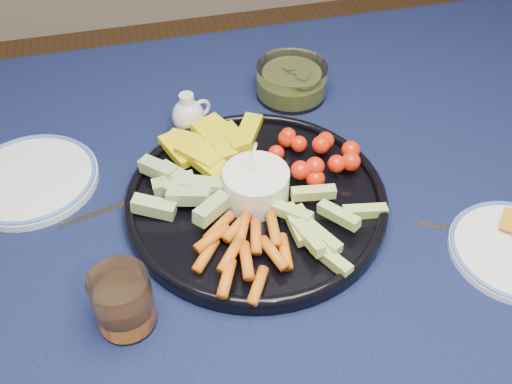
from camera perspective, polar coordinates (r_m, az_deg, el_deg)
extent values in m
cylinder|color=#492E18|center=(1.75, 22.97, 4.37)|extent=(0.07, 0.07, 0.70)
cube|color=#492E18|center=(0.94, 5.25, -1.22)|extent=(1.60, 1.00, 0.04)
cube|color=black|center=(0.92, 5.35, -0.24)|extent=(1.66, 1.06, 0.01)
cube|color=black|center=(1.41, -1.84, 10.53)|extent=(1.66, 0.01, 0.30)
cylinder|color=black|center=(0.89, 0.00, -1.01)|extent=(0.40, 0.40, 0.02)
torus|color=black|center=(0.88, 0.00, -0.40)|extent=(0.40, 0.40, 0.02)
cylinder|color=white|center=(0.86, 0.00, 0.64)|extent=(0.10, 0.10, 0.05)
cylinder|color=white|center=(0.85, 0.00, 1.71)|extent=(0.09, 0.09, 0.01)
cylinder|color=silver|center=(1.03, -6.64, 6.21)|extent=(0.04, 0.04, 0.01)
ellipsoid|color=silver|center=(1.02, -6.78, 7.50)|extent=(0.06, 0.06, 0.07)
cylinder|color=silver|center=(1.00, -6.94, 9.04)|extent=(0.02, 0.02, 0.02)
torus|color=silver|center=(1.02, -5.48, 8.34)|extent=(0.04, 0.02, 0.04)
torus|color=#426CB9|center=(1.00, -6.89, 8.51)|extent=(0.03, 0.03, 0.00)
cylinder|color=silver|center=(1.10, 3.57, 11.03)|extent=(0.13, 0.13, 0.06)
cylinder|color=olive|center=(1.11, 3.54, 10.56)|extent=(0.11, 0.11, 0.03)
cylinder|color=silver|center=(0.75, -13.16, -10.56)|extent=(0.08, 0.08, 0.09)
cylinder|color=orange|center=(0.76, -12.91, -11.41)|extent=(0.07, 0.07, 0.05)
cube|color=white|center=(0.91, -14.24, -1.67)|extent=(0.15, 0.05, 0.00)
cube|color=white|center=(0.93, -9.03, 0.17)|extent=(0.04, 0.03, 0.00)
cube|color=white|center=(0.91, 20.04, -3.63)|extent=(0.13, 0.07, 0.00)
cylinder|color=white|center=(1.00, -21.55, 1.12)|extent=(0.22, 0.22, 0.01)
torus|color=#426CB9|center=(0.99, -21.67, 1.43)|extent=(0.21, 0.21, 0.01)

